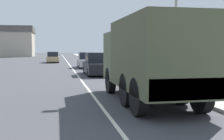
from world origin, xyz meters
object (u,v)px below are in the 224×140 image
at_px(car_nearest_ahead, 97,65).
at_px(lamp_post, 172,4).
at_px(military_truck, 149,56).
at_px(car_third_ahead, 53,58).
at_px(car_second_ahead, 87,61).

distance_m(car_nearest_ahead, lamp_post, 8.79).
height_order(military_truck, car_nearest_ahead, military_truck).
bearing_deg(car_third_ahead, military_truck, -82.65).
bearing_deg(car_nearest_ahead, lamp_post, -68.13).
height_order(car_nearest_ahead, car_third_ahead, car_nearest_ahead).
distance_m(military_truck, car_second_ahead, 19.75).
distance_m(car_second_ahead, lamp_post, 16.38).
bearing_deg(car_nearest_ahead, car_third_ahead, 100.51).
height_order(car_second_ahead, lamp_post, lamp_post).
xyz_separation_m(car_nearest_ahead, lamp_post, (2.98, -7.42, 3.64)).
xyz_separation_m(car_second_ahead, lamp_post, (2.95, -15.69, 3.68)).
height_order(military_truck, car_second_ahead, military_truck).
bearing_deg(car_third_ahead, lamp_post, -76.26).
relative_size(military_truck, car_second_ahead, 1.53).
bearing_deg(car_nearest_ahead, military_truck, -88.21).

